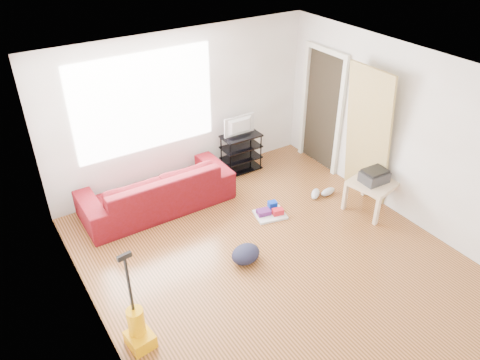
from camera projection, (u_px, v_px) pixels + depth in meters
room at (273, 173)px, 5.71m from camera, size 4.51×5.01×2.51m
sofa at (159, 207)px, 7.27m from camera, size 2.30×0.90×0.67m
tv_stand at (241, 152)px, 8.06m from camera, size 0.67×0.39×0.67m
tv at (241, 126)px, 7.80m from camera, size 0.58×0.08×0.33m
side_table at (373, 186)px, 7.01m from camera, size 0.72×0.72×0.50m
printer at (374, 176)px, 6.91m from camera, size 0.40×0.31×0.20m
bucket at (159, 213)px, 7.13m from camera, size 0.30×0.30×0.26m
toilet_paper at (156, 203)px, 7.02m from camera, size 0.13×0.13×0.12m
cleaning_tray at (270, 212)px, 7.07m from camera, size 0.52×0.45×0.16m
backpack at (246, 261)px, 6.22m from camera, size 0.48×0.42×0.23m
sneakers at (322, 193)px, 7.50m from camera, size 0.51×0.28×0.12m
vacuum at (138, 329)px, 4.97m from camera, size 0.29×0.32×1.23m
door_panel at (358, 193)px, 7.60m from camera, size 0.26×0.85×2.12m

